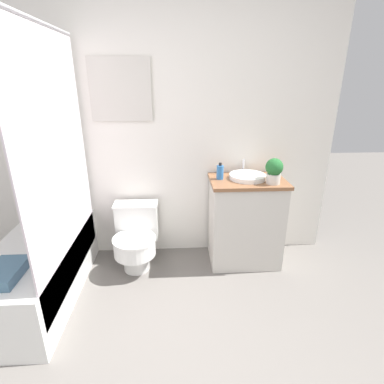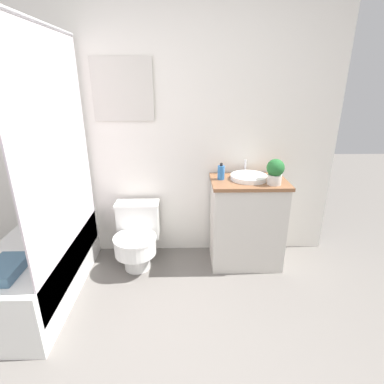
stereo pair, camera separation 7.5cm
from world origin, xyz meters
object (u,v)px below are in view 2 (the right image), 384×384
at_px(sink, 249,177).
at_px(soap_bottle, 221,172).
at_px(toilet, 137,236).
at_px(potted_plant, 275,171).

relative_size(sink, soap_bottle, 2.43).
xyz_separation_m(toilet, sink, (1.01, 0.05, 0.55)).
bearing_deg(toilet, sink, 2.81).
bearing_deg(sink, potted_plant, -36.82).
relative_size(toilet, potted_plant, 2.66).
distance_m(toilet, potted_plant, 1.36).
distance_m(toilet, sink, 1.15).
relative_size(toilet, soap_bottle, 3.93).
relative_size(sink, potted_plant, 1.65).
bearing_deg(soap_bottle, potted_plant, -18.48).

